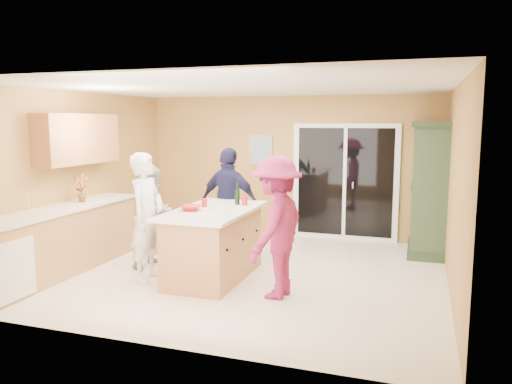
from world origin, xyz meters
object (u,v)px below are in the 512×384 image
(kitchen_island, at_px, (214,246))
(woman_navy, at_px, (230,204))
(woman_grey, at_px, (153,216))
(green_hutch, at_px, (430,190))
(woman_white, at_px, (147,217))
(woman_magenta, at_px, (276,227))

(kitchen_island, bearing_deg, woman_navy, 99.11)
(woman_grey, bearing_deg, green_hutch, -49.75)
(woman_white, xyz_separation_m, woman_grey, (-0.26, 0.61, -0.12))
(woman_magenta, bearing_deg, kitchen_island, -104.15)
(woman_navy, xyz_separation_m, woman_magenta, (1.17, -1.43, -0.00))
(kitchen_island, xyz_separation_m, green_hutch, (2.79, 2.28, 0.59))
(woman_grey, bearing_deg, woman_navy, -38.62)
(woman_white, bearing_deg, kitchen_island, -66.89)
(woman_magenta, bearing_deg, woman_grey, -99.57)
(woman_white, relative_size, woman_magenta, 1.00)
(woman_grey, xyz_separation_m, woman_navy, (0.92, 0.73, 0.12))
(woman_white, bearing_deg, green_hutch, -53.96)
(kitchen_island, height_order, woman_grey, woman_grey)
(woman_magenta, bearing_deg, woman_white, -83.70)
(green_hutch, xyz_separation_m, woman_white, (-3.61, -2.63, -0.17))
(woman_white, height_order, woman_navy, woman_navy)
(kitchen_island, distance_m, woman_navy, 1.10)
(green_hutch, bearing_deg, kitchen_island, -140.80)
(woman_navy, bearing_deg, green_hutch, -147.26)
(kitchen_island, height_order, woman_navy, woman_navy)
(woman_white, bearing_deg, woman_magenta, -92.47)
(woman_navy, distance_m, woman_magenta, 1.85)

